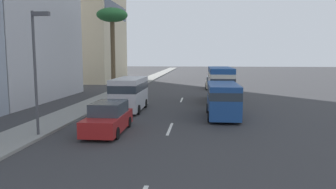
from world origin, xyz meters
The scene contains 11 objects.
ground_plane centered at (31.50, 0.00, 0.00)m, with size 198.00×198.00×0.00m, color #38383A.
sidewalk_right centered at (31.50, 7.71, 0.07)m, with size 162.00×2.68×0.15m, color gray.
lane_stripe_mid centered at (14.87, 0.00, 0.01)m, with size 3.20×0.16×0.01m, color silver.
lane_stripe_far centered at (27.47, 0.00, 0.01)m, with size 3.20×0.16×0.01m, color silver.
minibus_lead centered at (26.66, -3.69, 1.76)m, with size 6.79×2.27×3.22m.
van_second centered at (18.76, -3.36, 1.36)m, with size 5.41×2.16×2.38m.
car_third centered at (13.73, 3.37, 0.80)m, with size 4.58×1.90×1.71m.
car_fourth centered at (38.49, -3.51, 0.76)m, with size 4.22×1.90×1.62m.
van_fifth centered at (20.87, 3.74, 1.47)m, with size 5.30×2.18×2.58m.
palm_tree centered at (29.71, 7.46, 8.12)m, with size 3.24×3.24×9.16m.
street_lamp centered at (12.27, 6.66, 4.14)m, with size 0.24×0.97×6.41m.
Camera 1 is at (-3.34, -1.69, 4.27)m, focal length 33.76 mm.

